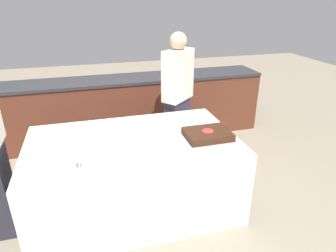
% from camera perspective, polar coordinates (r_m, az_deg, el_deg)
% --- Properties ---
extents(ground_plane, '(14.00, 14.00, 0.00)m').
position_cam_1_polar(ground_plane, '(3.25, -6.14, -14.74)').
color(ground_plane, gray).
extents(back_counter, '(4.40, 0.58, 0.92)m').
position_cam_1_polar(back_counter, '(4.48, -10.15, 3.15)').
color(back_counter, '#5B2D1E').
rests_on(back_counter, ground_plane).
extents(dining_table, '(1.95, 1.17, 0.76)m').
position_cam_1_polar(dining_table, '(3.03, -6.46, -9.10)').
color(dining_table, white).
rests_on(dining_table, ground_plane).
extents(cake, '(0.46, 0.37, 0.07)m').
position_cam_1_polar(cake, '(2.87, 7.55, -1.59)').
color(cake, '#B7B2AD').
rests_on(cake, dining_table).
extents(plate_stack, '(0.21, 0.21, 0.08)m').
position_cam_1_polar(plate_stack, '(2.94, -19.85, -2.14)').
color(plate_stack, white).
rests_on(plate_stack, dining_table).
extents(wine_glass, '(0.06, 0.06, 0.17)m').
position_cam_1_polar(wine_glass, '(2.41, -16.77, -5.62)').
color(wine_glass, white).
rests_on(wine_glass, dining_table).
extents(side_plate_near_cake, '(0.17, 0.17, 0.00)m').
position_cam_1_polar(side_plate_near_cake, '(3.16, 6.77, 0.31)').
color(side_plate_near_cake, white).
rests_on(side_plate_near_cake, dining_table).
extents(utensil_pile, '(0.17, 0.10, 0.02)m').
position_cam_1_polar(utensil_pile, '(2.40, -8.13, -7.82)').
color(utensil_pile, white).
rests_on(utensil_pile, dining_table).
extents(person_cutting_cake, '(0.45, 0.42, 1.63)m').
position_cam_1_polar(person_cutting_cake, '(3.68, 1.84, 5.22)').
color(person_cutting_cake, '#383347').
rests_on(person_cutting_cake, ground_plane).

